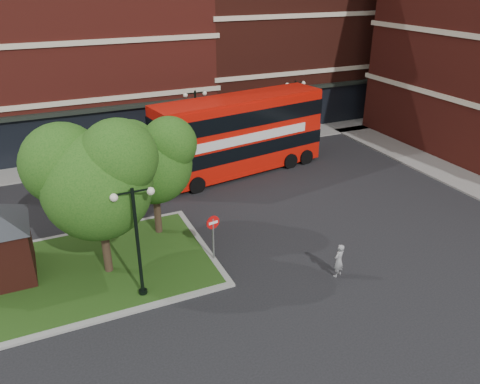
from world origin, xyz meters
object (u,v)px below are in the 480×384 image
car_silver (86,159)px  car_white (240,136)px  bus (240,130)px  woman (339,261)px

car_silver → car_white: car_white is taller
bus → car_silver: bearing=142.7°
car_silver → car_white: (11.69, 0.00, 0.09)m
bus → car_silver: bus is taller
bus → car_silver: 10.93m
woman → car_white: size_ratio=0.36×
woman → car_silver: 19.83m
woman → car_white: 18.24m
car_white → bus: bearing=162.6°
bus → car_white: bus is taller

